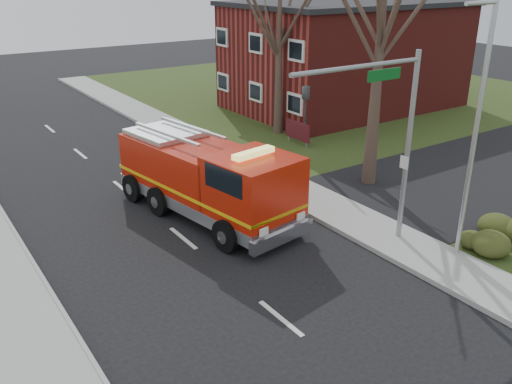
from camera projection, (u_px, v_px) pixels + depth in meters
ground at (281, 318)px, 15.35m from camera, size 120.00×120.00×0.00m
sidewalk_right at (425, 256)px, 18.56m from camera, size 2.40×80.00×0.15m
brick_building at (345, 55)px, 37.63m from camera, size 15.40×10.40×7.25m
health_center_sign at (298, 131)px, 30.04m from camera, size 0.12×2.00×1.40m
hedge_corner at (502, 233)px, 19.07m from camera, size 2.80×2.00×0.90m
bare_tree_near at (382, 16)px, 22.08m from camera, size 6.00×6.00×12.00m
bare_tree_far at (280, 22)px, 30.08m from camera, size 5.25×5.25×10.50m
traffic_signal_mast at (385, 119)px, 17.43m from camera, size 5.29×0.18×6.80m
streetlight_pole at (475, 129)px, 16.97m from camera, size 1.48×0.16×8.40m
fire_engine at (208, 180)px, 21.21m from camera, size 4.24×8.70×3.37m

